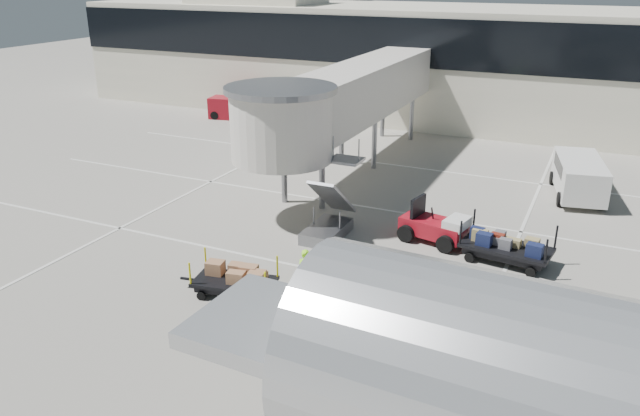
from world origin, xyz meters
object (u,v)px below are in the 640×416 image
(suitcase_cart, at_px, (506,248))
(ground_worker, at_px, (306,273))
(minivan, at_px, (579,174))
(belt_loader, at_px, (237,108))
(box_cart_near, at_px, (331,321))
(box_cart_far, at_px, (232,281))
(baggage_tug, at_px, (436,227))

(suitcase_cart, xyz_separation_m, ground_worker, (-5.83, -5.59, 0.27))
(minivan, distance_m, belt_loader, 25.56)
(suitcase_cart, distance_m, minivan, 9.45)
(ground_worker, bearing_deg, suitcase_cart, 20.68)
(box_cart_near, bearing_deg, ground_worker, 150.30)
(box_cart_far, bearing_deg, belt_loader, 111.38)
(box_cart_near, xyz_separation_m, belt_loader, (-18.56, 24.18, 0.25))
(box_cart_far, height_order, belt_loader, belt_loader)
(box_cart_far, xyz_separation_m, ground_worker, (2.33, 1.08, 0.32))
(minivan, bearing_deg, baggage_tug, -131.67)
(ground_worker, bearing_deg, box_cart_far, -178.28)
(baggage_tug, relative_size, minivan, 0.56)
(box_cart_far, bearing_deg, suitcase_cart, 28.87)
(minivan, xyz_separation_m, belt_loader, (-24.48, 7.36, -0.34))
(box_cart_far, bearing_deg, box_cart_near, -22.87)
(minivan, bearing_deg, box_cart_far, -134.05)
(box_cart_far, distance_m, minivan, 18.84)
(box_cart_near, height_order, box_cart_far, box_cart_far)
(belt_loader, bearing_deg, minivan, -27.42)
(box_cart_near, bearing_deg, minivan, 88.27)
(baggage_tug, distance_m, box_cart_far, 9.04)
(ground_worker, bearing_deg, belt_loader, 103.91)
(baggage_tug, bearing_deg, suitcase_cart, -2.01)
(baggage_tug, xyz_separation_m, ground_worker, (-2.85, -6.33, 0.20))
(baggage_tug, relative_size, suitcase_cart, 0.70)
(suitcase_cart, height_order, box_cart_near, suitcase_cart)
(suitcase_cart, bearing_deg, baggage_tug, 173.50)
(baggage_tug, distance_m, ground_worker, 6.94)
(suitcase_cart, xyz_separation_m, minivan, (1.93, 9.23, 0.55))
(box_cart_far, distance_m, belt_loader, 27.35)
(suitcase_cart, distance_m, ground_worker, 8.08)
(baggage_tug, height_order, minivan, minivan)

